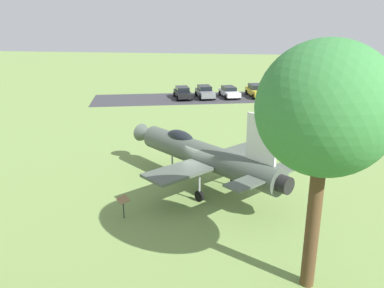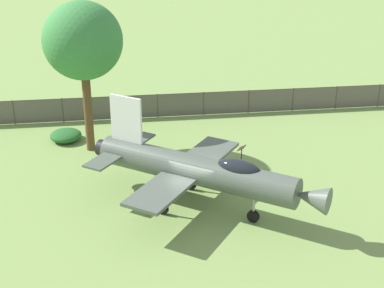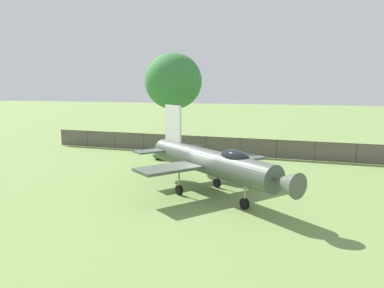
# 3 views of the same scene
# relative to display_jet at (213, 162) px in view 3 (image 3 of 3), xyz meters

# --- Properties ---
(ground_plane) EXTENTS (200.00, 200.00, 0.00)m
(ground_plane) POSITION_rel_display_jet_xyz_m (-0.27, 0.22, -2.07)
(ground_plane) COLOR #75934C
(display_jet) EXTENTS (10.87, 9.75, 5.14)m
(display_jet) POSITION_rel_display_jet_xyz_m (0.00, 0.00, 0.00)
(display_jet) COLOR #4C564C
(display_jet) RESTS_ON ground_plane
(shade_tree) EXTENTS (4.55, 4.55, 8.96)m
(shade_tree) POSITION_rel_display_jet_xyz_m (-5.11, 8.28, 4.59)
(shade_tree) COLOR brown
(shade_tree) RESTS_ON ground_plane
(perimeter_fence) EXTENTS (38.73, 2.49, 1.71)m
(perimeter_fence) POSITION_rel_display_jet_xyz_m (-0.33, 12.88, -1.16)
(perimeter_fence) COLOR #4C4238
(perimeter_fence) RESTS_ON ground_plane
(shrub_near_fence) EXTENTS (1.97, 2.05, 0.69)m
(shrub_near_fence) POSITION_rel_display_jet_xyz_m (-6.61, 9.97, -1.73)
(shrub_near_fence) COLOR #235B26
(shrub_near_fence) RESTS_ON ground_plane
(info_plaque) EXTENTS (0.66, 0.72, 1.14)m
(info_plaque) POSITION_rel_display_jet_xyz_m (3.31, 4.46, -1.22)
(info_plaque) COLOR #333333
(info_plaque) RESTS_ON ground_plane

